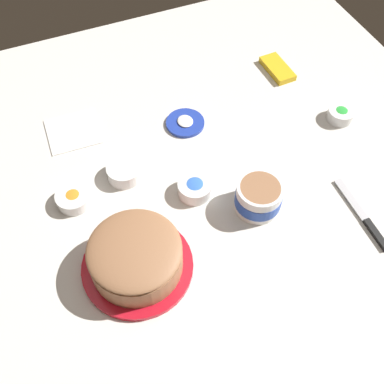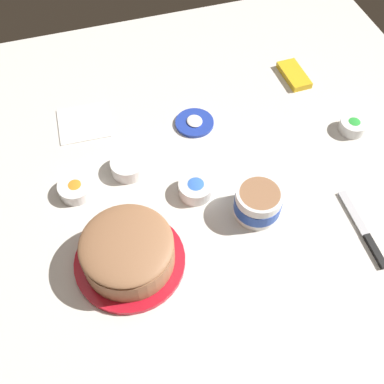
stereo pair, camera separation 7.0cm
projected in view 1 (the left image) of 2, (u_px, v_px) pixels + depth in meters
ground_plane at (217, 168)px, 1.29m from camera, size 1.54×1.54×0.00m
frosted_cake at (136, 258)px, 1.07m from camera, size 0.27×0.27×0.11m
frosting_tub at (259, 197)px, 1.18m from camera, size 0.12×0.12×0.09m
frosting_tub_lid at (185, 123)px, 1.39m from camera, size 0.12×0.12×0.02m
spreading_knife at (366, 220)px, 1.19m from camera, size 0.24×0.03×0.01m
sprinkle_bowl_orange at (73, 198)px, 1.21m from camera, size 0.09×0.09×0.04m
sprinkle_bowl_blue at (195, 187)px, 1.22m from camera, size 0.09×0.09×0.04m
sprinkle_bowl_rainbow at (124, 171)px, 1.26m from camera, size 0.10×0.10×0.04m
sprinkle_bowl_green at (341, 114)px, 1.39m from camera, size 0.08×0.08×0.04m
candy_box_lower at (277, 69)px, 1.52m from camera, size 0.14×0.07×0.02m
paper_napkin at (73, 131)px, 1.37m from camera, size 0.16×0.16×0.01m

